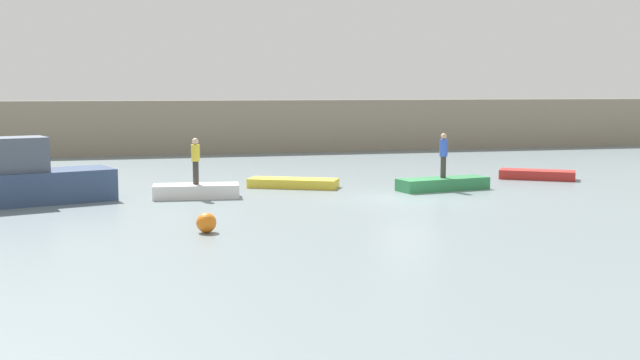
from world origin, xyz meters
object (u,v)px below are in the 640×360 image
rowboat_green (443,184)px  mooring_buoy (206,223)px  rowboat_white (196,191)px  rowboat_yellow (293,183)px  rowboat_red (537,175)px  motorboat (19,180)px  person_yellow_shirt (196,158)px  person_blue_shirt (443,153)px

rowboat_green → mooring_buoy: size_ratio=6.66×
rowboat_white → rowboat_yellow: bearing=32.2°
rowboat_green → rowboat_red: bearing=13.4°
rowboat_white → rowboat_red: (15.52, 2.32, -0.05)m
rowboat_yellow → rowboat_green: size_ratio=0.96×
motorboat → rowboat_green: size_ratio=1.73×
motorboat → mooring_buoy: 9.26m
rowboat_white → mooring_buoy: bearing=-87.5°
rowboat_yellow → mooring_buoy: 10.35m
motorboat → person_yellow_shirt: (6.22, 0.04, 0.62)m
motorboat → rowboat_yellow: size_ratio=1.80×
mooring_buoy → rowboat_green: bearing=34.6°
rowboat_red → person_yellow_shirt: (-15.52, -2.32, 1.28)m
rowboat_yellow → rowboat_red: size_ratio=1.11×
rowboat_red → person_blue_shirt: (-5.63, -2.45, 1.30)m
person_yellow_shirt → rowboat_white: bearing=0.0°
rowboat_white → mooring_buoy: 7.19m
motorboat → rowboat_yellow: bearing=11.8°
person_yellow_shirt → person_blue_shirt: size_ratio=0.96×
rowboat_red → mooring_buoy: 18.50m
rowboat_red → person_blue_shirt: 6.28m
rowboat_green → person_yellow_shirt: person_yellow_shirt is taller
rowboat_green → mooring_buoy: (-10.24, -7.05, 0.04)m
rowboat_green → mooring_buoy: mooring_buoy is taller
rowboat_red → mooring_buoy: bearing=-115.7°
rowboat_white → person_yellow_shirt: 1.23m
rowboat_red → person_blue_shirt: bearing=-123.1°
person_blue_shirt → mooring_buoy: bearing=-145.4°
rowboat_yellow → rowboat_green: (5.71, -2.25, 0.06)m
motorboat → rowboat_white: motorboat is taller
motorboat → rowboat_green: bearing=-0.3°
rowboat_white → rowboat_red: size_ratio=0.96×
rowboat_white → rowboat_green: 9.89m
motorboat → person_blue_shirt: bearing=-0.3°
rowboat_white → person_blue_shirt: size_ratio=1.76×
rowboat_yellow → rowboat_green: rowboat_green is taller
rowboat_white → person_blue_shirt: bearing=4.6°
mooring_buoy → rowboat_white: bearing=87.2°
person_blue_shirt → rowboat_green: bearing=0.0°
rowboat_red → rowboat_green: bearing=-123.1°
motorboat → rowboat_red: 21.87m
rowboat_yellow → mooring_buoy: bearing=-89.4°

